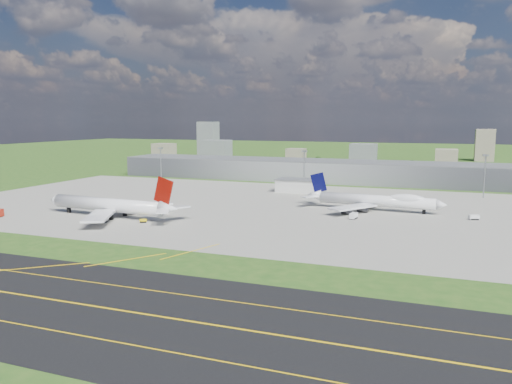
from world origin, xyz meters
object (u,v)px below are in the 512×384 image
(airliner_red_twin, at_px, (112,206))
(van_white_far, at_px, (474,217))
(van_white_near, at_px, (354,216))
(tug_yellow, at_px, (143,221))
(airliner_blue_quad, at_px, (376,201))

(airliner_red_twin, height_order, van_white_far, airliner_red_twin)
(van_white_near, relative_size, van_white_far, 1.18)
(tug_yellow, bearing_deg, airliner_blue_quad, 6.60)
(van_white_far, bearing_deg, van_white_near, 177.60)
(airliner_blue_quad, distance_m, tug_yellow, 116.13)
(van_white_near, xyz_separation_m, van_white_far, (52.62, 17.32, -0.20))
(airliner_blue_quad, distance_m, van_white_far, 46.74)
(airliner_blue_quad, height_order, tug_yellow, airliner_blue_quad)
(tug_yellow, height_order, van_white_near, van_white_near)
(van_white_near, bearing_deg, van_white_far, -61.82)
(airliner_blue_quad, bearing_deg, airliner_red_twin, -147.22)
(airliner_red_twin, relative_size, van_white_near, 13.12)
(airliner_blue_quad, height_order, van_white_near, airliner_blue_quad)
(van_white_far, bearing_deg, airliner_red_twin, 177.82)
(tug_yellow, relative_size, van_white_far, 0.74)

